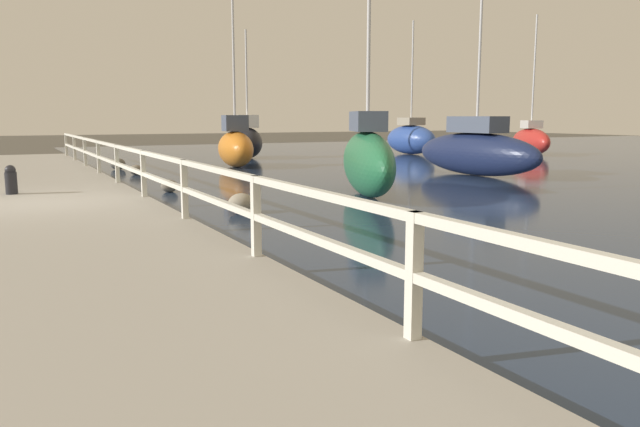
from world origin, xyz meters
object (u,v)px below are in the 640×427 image
sailboat_red (531,140)px  sailboat_navy (476,151)px  sailboat_green (367,160)px  sailboat_orange (235,146)px  sailboat_blue (411,138)px  mooring_bollard (11,180)px  sailboat_black (248,140)px

sailboat_red → sailboat_navy: bearing=-120.2°
sailboat_red → sailboat_green: size_ratio=0.85×
sailboat_orange → sailboat_green: bearing=-82.3°
sailboat_red → sailboat_blue: (-5.12, 3.33, 0.07)m
sailboat_red → sailboat_blue: sailboat_red is taller
sailboat_red → sailboat_green: sailboat_green is taller
mooring_bollard → sailboat_black: (10.35, 12.63, 0.29)m
sailboat_orange → sailboat_red: sailboat_orange is taller
sailboat_black → sailboat_blue: bearing=9.2°
sailboat_orange → sailboat_black: (2.33, 4.81, 0.03)m
mooring_bollard → sailboat_blue: bearing=31.5°
sailboat_red → sailboat_blue: bearing=170.4°
sailboat_orange → sailboat_red: 16.19m
sailboat_red → sailboat_orange: bearing=-154.7°
sailboat_red → sailboat_green: 19.44m
mooring_bollard → sailboat_green: 8.16m
mooring_bollard → sailboat_orange: bearing=44.3°
sailboat_blue → sailboat_green: size_ratio=0.83×
sailboat_orange → sailboat_blue: (11.06, 3.85, 0.01)m
sailboat_red → sailboat_blue: 6.11m
mooring_bollard → sailboat_black: size_ratio=0.11×
sailboat_blue → sailboat_green: bearing=-132.5°
sailboat_navy → mooring_bollard: bearing=-178.3°
sailboat_blue → sailboat_orange: bearing=-164.3°
sailboat_blue → sailboat_red: bearing=-36.6°
sailboat_navy → sailboat_green: 6.76m
sailboat_black → sailboat_blue: (8.72, -0.96, -0.03)m
mooring_bollard → sailboat_navy: sailboat_navy is taller
sailboat_navy → sailboat_red: size_ratio=1.16×
sailboat_red → sailboat_green: bearing=-123.7°
sailboat_green → mooring_bollard: bearing=-173.2°
sailboat_navy → sailboat_black: size_ratio=1.37×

